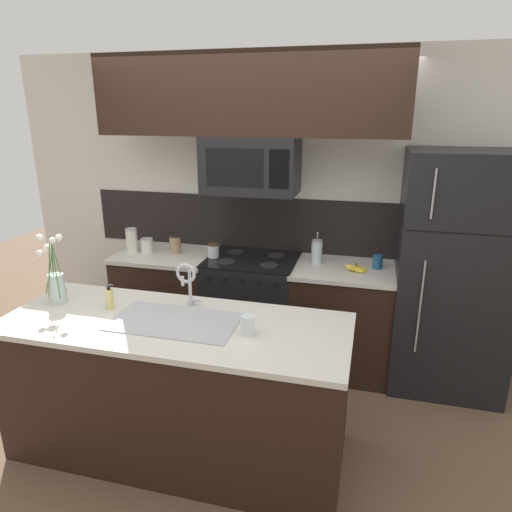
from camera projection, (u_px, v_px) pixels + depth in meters
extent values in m
plane|color=brown|center=(220.00, 417.00, 3.30)|extent=(10.00, 10.00, 0.00)
cube|color=silver|center=(296.00, 208.00, 4.01)|extent=(5.20, 0.10, 2.60)
cube|color=black|center=(261.00, 224.00, 4.08)|extent=(3.19, 0.01, 0.48)
cube|color=black|center=(169.00, 302.00, 4.19)|extent=(0.82, 0.62, 0.88)
cube|color=beige|center=(166.00, 255.00, 4.05)|extent=(0.85, 0.65, 0.03)
cube|color=black|center=(341.00, 321.00, 3.81)|extent=(0.79, 0.62, 0.88)
cube|color=beige|center=(345.00, 270.00, 3.67)|extent=(0.82, 0.65, 0.03)
cube|color=black|center=(252.00, 309.00, 3.99)|extent=(0.76, 0.62, 0.91)
cube|color=black|center=(252.00, 259.00, 3.85)|extent=(0.76, 0.62, 0.01)
cylinder|color=black|center=(226.00, 262.00, 3.76)|extent=(0.15, 0.15, 0.01)
cylinder|color=black|center=(269.00, 265.00, 3.68)|extent=(0.15, 0.15, 0.01)
cylinder|color=black|center=(236.00, 252.00, 4.02)|extent=(0.15, 0.15, 0.01)
cylinder|color=black|center=(276.00, 255.00, 3.93)|extent=(0.15, 0.15, 0.01)
cylinder|color=black|center=(208.00, 277.00, 3.64)|extent=(0.03, 0.02, 0.03)
cylinder|color=black|center=(225.00, 278.00, 3.60)|extent=(0.03, 0.02, 0.03)
cylinder|color=black|center=(241.00, 280.00, 3.57)|extent=(0.03, 0.02, 0.03)
cylinder|color=black|center=(258.00, 282.00, 3.54)|extent=(0.03, 0.02, 0.03)
cylinder|color=black|center=(275.00, 283.00, 3.51)|extent=(0.03, 0.02, 0.03)
cube|color=black|center=(251.00, 165.00, 3.59)|extent=(0.74, 0.40, 0.45)
cube|color=black|center=(234.00, 168.00, 3.42)|extent=(0.45, 0.00, 0.29)
cube|color=black|center=(279.00, 169.00, 3.34)|extent=(0.15, 0.00, 0.29)
cube|color=black|center=(248.00, 95.00, 3.40)|extent=(2.37, 0.34, 0.60)
cube|color=black|center=(453.00, 274.00, 3.49)|extent=(0.84, 0.72, 1.86)
cube|color=black|center=(469.00, 234.00, 3.03)|extent=(0.80, 0.00, 0.01)
cylinder|color=#99999E|center=(434.00, 194.00, 2.99)|extent=(0.01, 0.01, 0.33)
cylinder|color=#99999E|center=(420.00, 308.00, 3.24)|extent=(0.01, 0.01, 0.71)
cylinder|color=silver|center=(132.00, 241.00, 4.06)|extent=(0.10, 0.10, 0.19)
cylinder|color=#B2B2B7|center=(131.00, 230.00, 4.03)|extent=(0.10, 0.10, 0.02)
cylinder|color=silver|center=(147.00, 246.00, 4.05)|extent=(0.11, 0.11, 0.11)
cylinder|color=#B2B2B7|center=(146.00, 239.00, 4.03)|extent=(0.10, 0.10, 0.01)
cylinder|color=#997F5B|center=(175.00, 245.00, 4.02)|extent=(0.10, 0.10, 0.15)
cylinder|color=black|center=(175.00, 236.00, 4.00)|extent=(0.10, 0.10, 0.02)
cylinder|color=silver|center=(213.00, 252.00, 3.88)|extent=(0.10, 0.10, 0.12)
cylinder|color=#4C331E|center=(213.00, 245.00, 3.86)|extent=(0.09, 0.09, 0.01)
ellipsoid|color=yellow|center=(354.00, 269.00, 3.58)|extent=(0.16, 0.13, 0.05)
ellipsoid|color=yellow|center=(355.00, 268.00, 3.59)|extent=(0.18, 0.09, 0.06)
ellipsoid|color=yellow|center=(356.00, 269.00, 3.58)|extent=(0.17, 0.04, 0.07)
ellipsoid|color=yellow|center=(357.00, 268.00, 3.59)|extent=(0.18, 0.08, 0.05)
ellipsoid|color=yellow|center=(358.00, 269.00, 3.57)|extent=(0.16, 0.13, 0.06)
cylinder|color=brown|center=(356.00, 265.00, 3.57)|extent=(0.02, 0.02, 0.03)
cylinder|color=silver|center=(317.00, 253.00, 3.75)|extent=(0.09, 0.09, 0.18)
cylinder|color=#A3A3AA|center=(317.00, 241.00, 3.72)|extent=(0.08, 0.08, 0.02)
cylinder|color=#A3A3AA|center=(317.00, 237.00, 3.71)|extent=(0.01, 0.01, 0.05)
sphere|color=#A3A3AA|center=(318.00, 233.00, 3.70)|extent=(0.02, 0.02, 0.02)
cylinder|color=#1E5184|center=(378.00, 262.00, 3.64)|extent=(0.08, 0.08, 0.11)
cube|color=black|center=(178.00, 390.00, 2.88)|extent=(2.08, 0.78, 0.88)
cube|color=beige|center=(174.00, 324.00, 2.74)|extent=(2.11, 0.81, 0.03)
cube|color=#ADAFB5|center=(175.00, 321.00, 2.73)|extent=(0.76, 0.43, 0.01)
cube|color=#ADAFB5|center=(149.00, 330.00, 2.80)|extent=(0.30, 0.33, 0.15)
cube|color=#ADAFB5|center=(203.00, 337.00, 2.72)|extent=(0.30, 0.33, 0.15)
cylinder|color=#B7BABF|center=(191.00, 304.00, 2.97)|extent=(0.04, 0.04, 0.02)
cylinder|color=#B7BABF|center=(190.00, 287.00, 2.93)|extent=(0.02, 0.02, 0.22)
torus|color=#B7BABF|center=(186.00, 273.00, 2.84)|extent=(0.13, 0.02, 0.13)
cylinder|color=#B7BABF|center=(183.00, 281.00, 2.80)|extent=(0.02, 0.02, 0.06)
cube|color=#B7BABF|center=(196.00, 301.00, 2.95)|extent=(0.07, 0.01, 0.01)
cylinder|color=#DBCC75|center=(110.00, 299.00, 2.90)|extent=(0.05, 0.05, 0.13)
cylinder|color=black|center=(108.00, 288.00, 2.88)|extent=(0.02, 0.02, 0.02)
cube|color=black|center=(110.00, 285.00, 2.87)|extent=(0.03, 0.01, 0.01)
cylinder|color=silver|center=(248.00, 325.00, 2.57)|extent=(0.07, 0.07, 0.11)
cylinder|color=silver|center=(57.00, 289.00, 2.98)|extent=(0.10, 0.10, 0.20)
cylinder|color=silver|center=(59.00, 298.00, 2.99)|extent=(0.09, 0.09, 0.06)
cylinder|color=#386B2D|center=(49.00, 267.00, 2.89)|extent=(0.02, 0.08, 0.40)
sphere|color=white|center=(40.00, 238.00, 2.79)|extent=(0.05, 0.05, 0.05)
cylinder|color=#386B2D|center=(58.00, 266.00, 2.95)|extent=(0.04, 0.05, 0.37)
sphere|color=white|center=(59.00, 238.00, 2.90)|extent=(0.05, 0.05, 0.05)
cylinder|color=#386B2D|center=(53.00, 272.00, 2.96)|extent=(0.05, 0.03, 0.30)
sphere|color=white|center=(48.00, 248.00, 2.93)|extent=(0.06, 0.06, 0.06)
cylinder|color=#386B2D|center=(55.00, 268.00, 2.88)|extent=(0.08, 0.08, 0.38)
sphere|color=white|center=(52.00, 240.00, 2.78)|extent=(0.04, 0.04, 0.04)
cylinder|color=#386B2D|center=(49.00, 274.00, 2.94)|extent=(0.07, 0.03, 0.28)
sphere|color=white|center=(40.00, 254.00, 2.89)|extent=(0.05, 0.05, 0.05)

